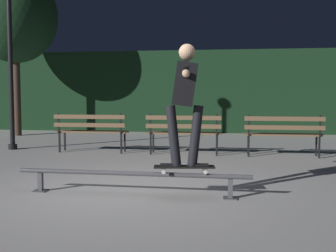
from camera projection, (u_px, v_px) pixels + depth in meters
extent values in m
plane|color=#ADAAA8|center=(137.00, 190.00, 6.10)|extent=(90.00, 90.00, 0.00)
cube|color=black|center=(200.00, 92.00, 14.98)|extent=(24.00, 1.20, 2.68)
cylinder|color=#47474C|center=(132.00, 174.00, 5.83)|extent=(3.13, 0.06, 0.06)
cube|color=#47474C|center=(41.00, 182.00, 6.06)|extent=(0.06, 0.06, 0.25)
cube|color=#47474C|center=(41.00, 191.00, 6.07)|extent=(0.18, 0.18, 0.01)
cube|color=#47474C|center=(230.00, 189.00, 5.64)|extent=(0.06, 0.06, 0.25)
cube|color=#47474C|center=(230.00, 198.00, 5.64)|extent=(0.18, 0.18, 0.01)
cube|color=black|center=(184.00, 167.00, 5.71)|extent=(0.80, 0.32, 0.02)
cube|color=black|center=(184.00, 166.00, 5.71)|extent=(0.78, 0.30, 0.00)
cube|color=#9E9EA3|center=(205.00, 168.00, 5.71)|extent=(0.08, 0.18, 0.02)
cube|color=#9E9EA3|center=(164.00, 168.00, 5.72)|extent=(0.08, 0.18, 0.02)
cylinder|color=beige|center=(205.00, 172.00, 5.63)|extent=(0.06, 0.04, 0.05)
cylinder|color=beige|center=(204.00, 170.00, 5.79)|extent=(0.06, 0.04, 0.05)
cylinder|color=beige|center=(164.00, 172.00, 5.64)|extent=(0.06, 0.04, 0.05)
cylinder|color=beige|center=(164.00, 170.00, 5.80)|extent=(0.06, 0.04, 0.05)
cube|color=black|center=(198.00, 165.00, 5.71)|extent=(0.27, 0.14, 0.03)
cube|color=black|center=(170.00, 165.00, 5.71)|extent=(0.27, 0.14, 0.03)
cylinder|color=black|center=(195.00, 136.00, 5.68)|extent=(0.22, 0.15, 0.79)
cylinder|color=black|center=(173.00, 136.00, 5.68)|extent=(0.22, 0.15, 0.79)
cube|color=black|center=(185.00, 84.00, 5.63)|extent=(0.38, 0.41, 0.57)
cylinder|color=black|center=(185.00, 70.00, 5.24)|extent=(0.18, 0.61, 0.21)
cylinder|color=black|center=(184.00, 73.00, 5.99)|extent=(0.18, 0.61, 0.21)
sphere|color=tan|center=(186.00, 73.00, 4.96)|extent=(0.09, 0.09, 0.09)
sphere|color=tan|center=(183.00, 77.00, 6.28)|extent=(0.09, 0.09, 0.09)
sphere|color=tan|center=(187.00, 52.00, 5.60)|extent=(0.21, 0.21, 0.21)
cube|color=black|center=(125.00, 142.00, 10.00)|extent=(0.04, 0.04, 0.44)
cube|color=black|center=(121.00, 143.00, 9.68)|extent=(0.04, 0.04, 0.44)
cube|color=black|center=(121.00, 123.00, 9.61)|extent=(0.04, 0.04, 0.44)
cube|color=black|center=(65.00, 141.00, 10.19)|extent=(0.04, 0.04, 0.44)
cube|color=black|center=(60.00, 142.00, 9.88)|extent=(0.04, 0.04, 0.44)
cube|color=black|center=(58.00, 123.00, 9.80)|extent=(0.04, 0.04, 0.44)
cube|color=brown|center=(94.00, 131.00, 10.06)|extent=(1.60, 0.13, 0.04)
cube|color=brown|center=(92.00, 132.00, 9.92)|extent=(1.60, 0.13, 0.04)
cube|color=brown|center=(90.00, 132.00, 9.78)|extent=(1.60, 0.13, 0.04)
cube|color=brown|center=(89.00, 125.00, 9.70)|extent=(1.60, 0.08, 0.09)
cube|color=brown|center=(89.00, 117.00, 9.68)|extent=(1.60, 0.08, 0.09)
cube|color=black|center=(217.00, 144.00, 9.66)|extent=(0.04, 0.04, 0.44)
cube|color=black|center=(217.00, 145.00, 9.34)|extent=(0.04, 0.04, 0.44)
cube|color=black|center=(217.00, 125.00, 9.27)|extent=(0.04, 0.04, 0.44)
cube|color=black|center=(153.00, 143.00, 9.85)|extent=(0.04, 0.04, 0.44)
cube|color=black|center=(151.00, 144.00, 9.54)|extent=(0.04, 0.04, 0.44)
cube|color=black|center=(150.00, 124.00, 9.46)|extent=(0.04, 0.04, 0.44)
cube|color=brown|center=(185.00, 132.00, 9.72)|extent=(1.60, 0.13, 0.04)
cube|color=brown|center=(184.00, 133.00, 9.58)|extent=(1.60, 0.13, 0.04)
cube|color=brown|center=(183.00, 134.00, 9.44)|extent=(1.60, 0.13, 0.04)
cube|color=brown|center=(183.00, 126.00, 9.36)|extent=(1.60, 0.08, 0.09)
cube|color=brown|center=(183.00, 118.00, 9.34)|extent=(1.60, 0.08, 0.09)
cube|color=black|center=(316.00, 146.00, 9.32)|extent=(0.04, 0.04, 0.44)
cube|color=black|center=(319.00, 147.00, 9.00)|extent=(0.04, 0.04, 0.44)
cube|color=black|center=(320.00, 126.00, 8.93)|extent=(0.04, 0.04, 0.44)
cube|color=black|center=(248.00, 144.00, 9.51)|extent=(0.04, 0.04, 0.44)
cube|color=black|center=(249.00, 146.00, 9.20)|extent=(0.04, 0.04, 0.44)
cube|color=black|center=(249.00, 125.00, 9.12)|extent=(0.04, 0.04, 0.44)
cube|color=brown|center=(282.00, 134.00, 9.38)|extent=(1.60, 0.13, 0.04)
cube|color=brown|center=(283.00, 135.00, 9.24)|extent=(1.60, 0.13, 0.04)
cube|color=brown|center=(284.00, 135.00, 9.10)|extent=(1.60, 0.13, 0.04)
cube|color=brown|center=(284.00, 128.00, 9.02)|extent=(1.60, 0.08, 0.09)
cube|color=brown|center=(284.00, 119.00, 9.00)|extent=(1.60, 0.08, 0.09)
cylinder|color=#3D2D23|center=(17.00, 94.00, 13.54)|extent=(0.22, 0.22, 2.53)
ellipsoid|color=black|center=(15.00, 16.00, 13.36)|extent=(2.53, 2.53, 2.78)
cylinder|color=black|center=(11.00, 72.00, 10.25)|extent=(0.11, 0.11, 3.60)
cylinder|color=black|center=(13.00, 147.00, 10.39)|extent=(0.20, 0.20, 0.12)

